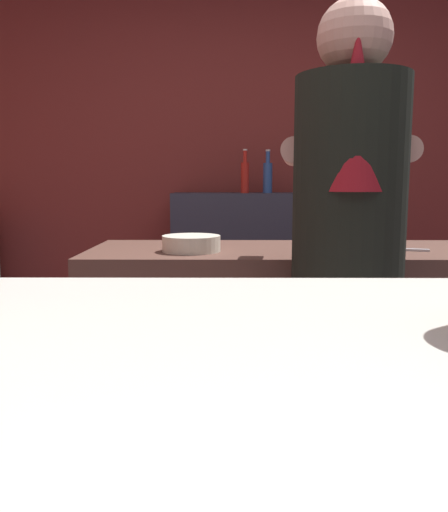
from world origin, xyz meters
TOP-DOWN VIEW (x-y plane):
  - wall_back at (0.00, 2.20)m, footprint 5.20×0.10m
  - prep_counter at (0.35, 0.70)m, footprint 2.10×0.60m
  - back_shelf at (-0.04, 1.92)m, footprint 0.92×0.36m
  - bartender at (0.21, 0.24)m, footprint 0.46×0.53m
  - mixing_bowl at (-0.30, 0.61)m, footprint 0.22×0.22m
  - chefs_knife at (0.49, 0.65)m, footprint 0.24×0.10m
  - bottle_hot_sauce at (0.09, 1.91)m, footprint 0.06×0.06m
  - bottle_vinegar at (-0.05, 1.87)m, footprint 0.05×0.05m

SIDE VIEW (x-z plane):
  - prep_counter at x=0.35m, z-range 0.00..0.91m
  - back_shelf at x=-0.04m, z-range 0.00..1.11m
  - chefs_knife at x=0.49m, z-range 0.91..0.92m
  - mixing_bowl at x=-0.30m, z-range 0.91..0.97m
  - bartender at x=0.21m, z-range 0.13..1.84m
  - bottle_hot_sauce at x=0.09m, z-range 1.08..1.34m
  - bottle_vinegar at x=-0.05m, z-range 1.08..1.34m
  - wall_back at x=0.00m, z-range 0.00..2.70m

